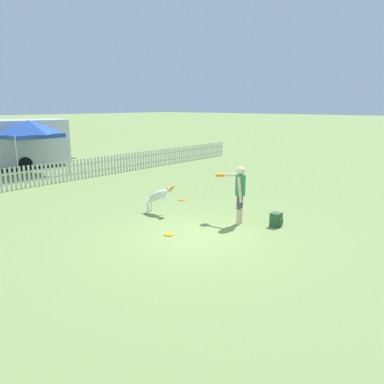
{
  "coord_description": "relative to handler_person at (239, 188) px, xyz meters",
  "views": [
    {
      "loc": [
        -6.83,
        -5.89,
        3.28
      ],
      "look_at": [
        1.21,
        1.13,
        0.78
      ],
      "focal_mm": 35.0,
      "sensor_mm": 36.0,
      "label": 1
    }
  ],
  "objects": [
    {
      "name": "picket_fence",
      "position": [
        -1.62,
        9.02,
        -0.57
      ],
      "size": [
        26.11,
        0.04,
        0.91
      ],
      "color": "beige",
      "rests_on": "ground_plane"
    },
    {
      "name": "handler_person",
      "position": [
        0.0,
        0.0,
        0.0
      ],
      "size": [
        0.45,
        1.08,
        1.63
      ],
      "rotation": [
        0.0,
        0.0,
        0.29
      ],
      "color": "beige",
      "rests_on": "ground_plane"
    },
    {
      "name": "leaping_dog",
      "position": [
        -0.74,
        2.43,
        -0.46
      ],
      "size": [
        0.52,
        1.17,
        0.94
      ],
      "rotation": [
        0.0,
        0.0,
        -2.85
      ],
      "color": "beige",
      "rests_on": "ground_plane"
    },
    {
      "name": "canopy_tent_main",
      "position": [
        -0.11,
        11.86,
        1.14
      ],
      "size": [
        2.47,
        2.47,
        2.58
      ],
      "color": "silver",
      "rests_on": "ground_plane"
    },
    {
      "name": "backpack_on_grass",
      "position": [
        0.5,
        -0.94,
        -0.84
      ],
      "size": [
        0.27,
        0.3,
        0.38
      ],
      "color": "#2D5633",
      "rests_on": "ground_plane"
    },
    {
      "name": "frisbee_near_handler",
      "position": [
        -1.96,
        0.79,
        -1.02
      ],
      "size": [
        0.26,
        0.26,
        0.02
      ],
      "color": "orange",
      "rests_on": "ground_plane"
    },
    {
      "name": "equipment_trailer",
      "position": [
        0.89,
        14.24,
        0.29
      ],
      "size": [
        4.79,
        3.11,
        2.5
      ],
      "rotation": [
        0.0,
        0.0,
        -0.21
      ],
      "color": "silver",
      "rests_on": "ground_plane"
    },
    {
      "name": "frisbee_near_dog",
      "position": [
        0.91,
        2.98,
        -1.02
      ],
      "size": [
        0.26,
        0.26,
        0.02
      ],
      "color": "orange",
      "rests_on": "ground_plane"
    },
    {
      "name": "ground_plane",
      "position": [
        -1.62,
        0.22,
        -1.03
      ],
      "size": [
        240.0,
        240.0,
        0.0
      ],
      "primitive_type": "plane",
      "color": "olive"
    }
  ]
}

